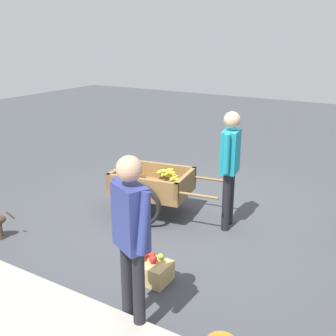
{
  "coord_description": "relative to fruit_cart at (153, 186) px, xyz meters",
  "views": [
    {
      "loc": [
        -2.73,
        4.83,
        2.6
      ],
      "look_at": [
        0.15,
        0.04,
        0.75
      ],
      "focal_mm": 43.55,
      "sensor_mm": 36.0,
      "label": 1
    }
  ],
  "objects": [
    {
      "name": "ground_plane",
      "position": [
        -0.38,
        -0.1,
        -0.44
      ],
      "size": [
        24.0,
        24.0,
        0.0
      ],
      "primitive_type": "plane",
      "color": "#3D3F44"
    },
    {
      "name": "mixed_fruit_crate",
      "position": [
        -0.92,
        1.48,
        -0.31
      ],
      "size": [
        0.44,
        0.32,
        0.32
      ],
      "color": "tan",
      "rests_on": "ground"
    },
    {
      "name": "fruit_cart",
      "position": [
        0.0,
        0.0,
        0.0
      ],
      "size": [
        1.75,
        1.04,
        0.72
      ],
      "color": "olive",
      "rests_on": "ground"
    },
    {
      "name": "vendor_person",
      "position": [
        -1.13,
        -0.17,
        0.55
      ],
      "size": [
        0.25,
        0.52,
        1.64
      ],
      "color": "black",
      "rests_on": "ground"
    },
    {
      "name": "bystander_person",
      "position": [
        -1.21,
        2.19,
        0.56
      ],
      "size": [
        0.48,
        0.34,
        1.66
      ],
      "color": "black",
      "rests_on": "ground"
    }
  ]
}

